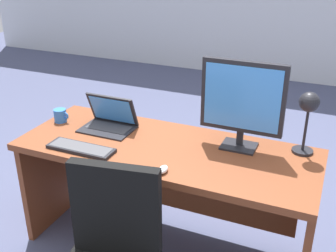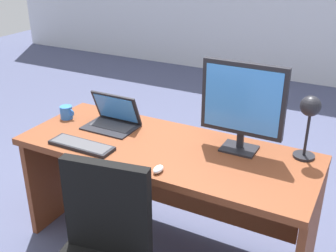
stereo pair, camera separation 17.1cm
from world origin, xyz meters
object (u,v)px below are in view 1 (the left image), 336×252
(mouse, at_px, (163,170))
(desk_lamp, at_px, (308,110))
(monitor, at_px, (242,100))
(keyboard, at_px, (81,148))
(desk, at_px, (169,173))
(laptop, at_px, (110,118))
(coffee_mug, at_px, (60,116))

(mouse, relative_size, desk_lamp, 0.21)
(monitor, bearing_deg, desk_lamp, 9.62)
(monitor, xyz_separation_m, mouse, (-0.29, -0.44, -0.28))
(desk_lamp, bearing_deg, keyboard, -158.75)
(mouse, bearing_deg, desk, 108.15)
(desk, xyz_separation_m, monitor, (0.39, 0.12, 0.50))
(monitor, height_order, laptop, monitor)
(desk_lamp, xyz_separation_m, coffee_mug, (-1.53, -0.17, -0.22))
(laptop, distance_m, coffee_mug, 0.35)
(keyboard, bearing_deg, coffee_mug, 140.78)
(desk, height_order, mouse, mouse)
(keyboard, relative_size, coffee_mug, 3.75)
(desk, relative_size, monitor, 3.41)
(keyboard, height_order, desk_lamp, desk_lamp)
(laptop, bearing_deg, monitor, 3.82)
(monitor, height_order, desk_lamp, monitor)
(desk, relative_size, laptop, 5.35)
(coffee_mug, bearing_deg, laptop, 8.52)
(mouse, height_order, desk_lamp, desk_lamp)
(desk, height_order, keyboard, keyboard)
(desk, distance_m, mouse, 0.40)
(monitor, xyz_separation_m, desk_lamp, (0.35, 0.06, -0.03))
(mouse, bearing_deg, monitor, 56.60)
(keyboard, bearing_deg, desk, 32.54)
(desk, bearing_deg, desk_lamp, 13.69)
(laptop, bearing_deg, mouse, -35.32)
(desk, relative_size, desk_lamp, 4.74)
(desk, xyz_separation_m, mouse, (0.10, -0.32, 0.22))
(desk, height_order, coffee_mug, coffee_mug)
(desk, relative_size, mouse, 22.43)
(desk_lamp, bearing_deg, coffee_mug, -173.77)
(desk, height_order, laptop, laptop)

